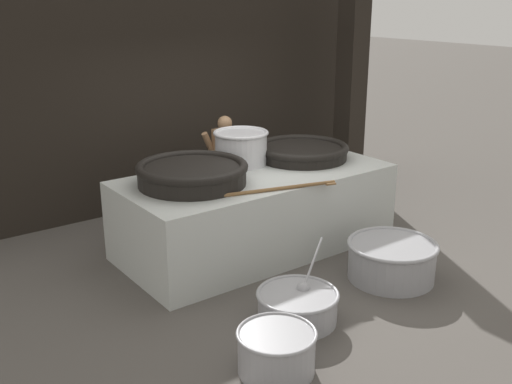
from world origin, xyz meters
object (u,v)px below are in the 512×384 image
at_px(stock_pot, 241,147).
at_px(cook, 225,163).
at_px(prep_bowl_vegetables, 298,305).
at_px(prep_bowl_meat, 276,350).
at_px(giant_wok_near, 192,173).
at_px(prep_bowl_extra, 392,259).
at_px(giant_wok_far, 302,151).

distance_m(stock_pot, cook, 0.88).
distance_m(prep_bowl_vegetables, prep_bowl_meat, 0.86).
bearing_deg(prep_bowl_meat, giant_wok_near, 75.72).
distance_m(prep_bowl_meat, prep_bowl_extra, 2.20).
relative_size(giant_wok_near, prep_bowl_meat, 1.87).
bearing_deg(giant_wok_near, stock_pot, 20.71).
bearing_deg(cook, giant_wok_far, 114.53).
bearing_deg(cook, giant_wok_near, 37.70).
distance_m(giant_wok_near, stock_pot, 1.00).
relative_size(prep_bowl_meat, prep_bowl_extra, 0.68).
bearing_deg(giant_wok_far, giant_wok_near, -176.47).
bearing_deg(prep_bowl_vegetables, cook, 69.23).
height_order(giant_wok_near, prep_bowl_meat, giant_wok_near).
relative_size(giant_wok_near, prep_bowl_extra, 1.28).
relative_size(stock_pot, cook, 0.48).
height_order(giant_wok_near, giant_wok_far, giant_wok_near).
distance_m(giant_wok_near, giant_wok_far, 1.75).
height_order(cook, prep_bowl_vegetables, cook).
relative_size(giant_wok_near, cook, 0.88).
bearing_deg(prep_bowl_vegetables, prep_bowl_meat, -142.46).
xyz_separation_m(giant_wok_near, cook, (1.18, 1.09, -0.32)).
distance_m(cook, prep_bowl_extra, 2.86).
xyz_separation_m(stock_pot, prep_bowl_meat, (-1.52, -2.64, -1.00)).
height_order(cook, prep_bowl_extra, cook).
bearing_deg(stock_pot, prep_bowl_extra, -73.55).
distance_m(giant_wok_far, stock_pot, 0.85).
bearing_deg(prep_bowl_extra, giant_wok_near, 132.34).
bearing_deg(giant_wok_near, giant_wok_far, 3.53).
relative_size(giant_wok_far, prep_bowl_vegetables, 1.25).
relative_size(cook, prep_bowl_vegetables, 1.47).
xyz_separation_m(giant_wok_near, stock_pot, (0.94, 0.35, 0.09)).
distance_m(stock_pot, prep_bowl_vegetables, 2.49).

